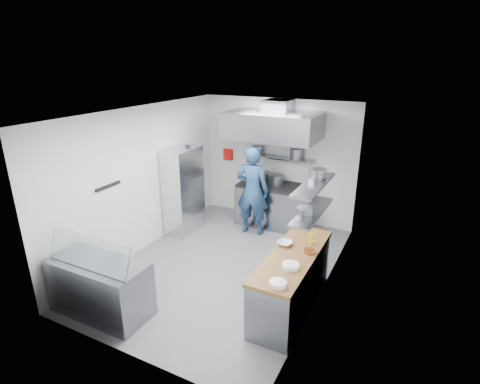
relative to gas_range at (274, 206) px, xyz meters
The scene contains 35 objects.
floor 2.15m from the gas_range, 92.73° to the right, with size 5.00×5.00×0.00m, color #565658.
ceiling 3.15m from the gas_range, 92.73° to the right, with size 5.00×5.00×0.00m, color silver.
wall_back 1.04m from the gas_range, 104.04° to the left, with size 3.60×0.02×2.80m, color white.
wall_front 4.70m from the gas_range, 91.25° to the right, with size 3.60×0.02×2.80m, color white.
wall_left 2.99m from the gas_range, 132.14° to the right, with size 5.00×0.02×2.80m, color white.
wall_right 2.86m from the gas_range, 51.01° to the right, with size 5.00×0.02×2.80m, color white.
gas_range is the anchor object (origin of this frame).
cooktop 0.48m from the gas_range, ahead, with size 1.57×0.78×0.06m, color black.
stock_pot_left 0.70m from the gas_range, 150.40° to the left, with size 0.31×0.31×0.20m, color slate.
stock_pot_mid 0.63m from the gas_range, 16.06° to the right, with size 0.35×0.35×0.24m, color slate.
over_range_shelf 1.10m from the gas_range, 90.00° to the left, with size 1.60×0.30×0.04m, color gray.
shelf_pot_a 1.33m from the gas_range, 151.88° to the left, with size 0.28×0.28×0.18m, color slate.
shelf_pot_b 1.29m from the gas_range, 35.32° to the left, with size 0.28×0.28×0.22m, color slate.
extractor_hood 1.86m from the gas_range, 90.00° to the right, with size 1.90×1.15×0.55m, color gray.
hood_duct 2.23m from the gas_range, 90.00° to the left, with size 0.55×0.55×0.24m, color slate.
red_firebox 1.70m from the gas_range, 165.86° to the left, with size 0.22×0.10×0.26m, color red.
chef 0.83m from the gas_range, 113.11° to the right, with size 0.70×0.46×1.93m, color navy.
wire_rack 2.06m from the gas_range, 144.31° to the right, with size 0.50×0.90×1.85m, color silver.
rack_bin_a 1.99m from the gas_range, 146.31° to the right, with size 0.17×0.21×0.19m, color white.
rack_bin_b 2.02m from the gas_range, 152.97° to the right, with size 0.13×0.16×0.14m, color yellow.
rack_jar 2.31m from the gas_range, 147.70° to the right, with size 0.10×0.10×0.18m, color black.
knife_strip 3.70m from the gas_range, 122.01° to the right, with size 0.04×0.55×0.05m, color black.
prep_counter_base 3.03m from the gas_range, 62.93° to the right, with size 0.62×2.00×0.84m, color gray.
prep_counter_top 3.06m from the gas_range, 62.93° to the right, with size 0.65×2.04×0.06m, color brown.
plate_stack_a 3.87m from the gas_range, 67.40° to the right, with size 0.22×0.22×0.06m, color white.
plate_stack_b 3.44m from the gas_range, 64.34° to the right, with size 0.24×0.24×0.06m, color white.
copper_pan 3.04m from the gas_range, 58.22° to the right, with size 0.16×0.16×0.06m, color #CA6F39.
squeeze_bottle 2.77m from the gas_range, 56.10° to the right, with size 0.06×0.06×0.18m, color yellow.
mixing_bowl 2.78m from the gas_range, 64.87° to the right, with size 0.23×0.23×0.06m, color white.
wall_shelf_lower 3.04m from the gas_range, 57.31° to the right, with size 0.30×1.30×0.04m, color gray.
wall_shelf_upper 3.21m from the gas_range, 57.31° to the right, with size 0.30×1.30×0.04m, color gray.
shelf_pot_c 3.18m from the gas_range, 60.24° to the right, with size 0.23×0.23×0.10m, color slate.
shelf_pot_d 3.05m from the gas_range, 54.74° to the right, with size 0.26×0.26×0.14m, color slate.
display_case 4.25m from the gas_range, 105.02° to the right, with size 1.50×0.70×0.85m, color gray.
display_glass 4.40m from the gas_range, 104.61° to the right, with size 1.47×0.02×0.45m, color silver.
Camera 1 is at (2.98, -5.28, 3.62)m, focal length 28.00 mm.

